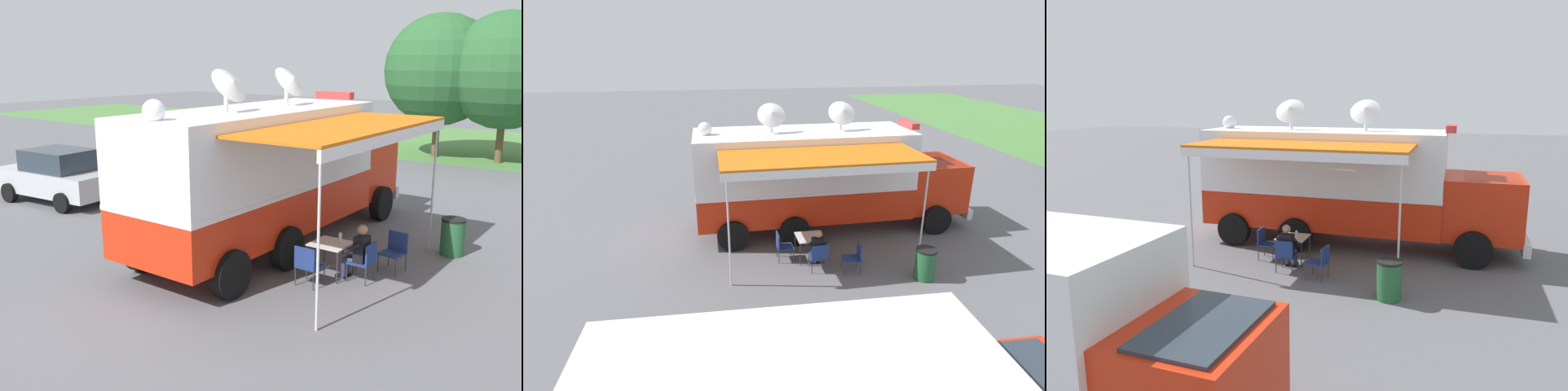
{
  "view_description": "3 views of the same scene",
  "coord_description": "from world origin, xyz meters",
  "views": [
    {
      "loc": [
        8.07,
        -10.55,
        4.64
      ],
      "look_at": [
        0.46,
        -0.43,
        1.57
      ],
      "focal_mm": 39.14,
      "sensor_mm": 36.0,
      "label": 1
    },
    {
      "loc": [
        13.37,
        -2.96,
        6.19
      ],
      "look_at": [
        0.62,
        -0.76,
        1.51
      ],
      "focal_mm": 28.79,
      "sensor_mm": 36.0,
      "label": 2
    },
    {
      "loc": [
        14.21,
        4.1,
        4.48
      ],
      "look_at": [
        1.23,
        -0.16,
        1.69
      ],
      "focal_mm": 33.27,
      "sensor_mm": 36.0,
      "label": 3
    }
  ],
  "objects": [
    {
      "name": "car_behind_truck",
      "position": [
        -8.27,
        0.06,
        0.88
      ],
      "size": [
        4.34,
        2.3,
        1.76
      ],
      "color": "#B2B5BA",
      "rests_on": "ground"
    },
    {
      "name": "folding_chair_at_table",
      "position": [
        3.03,
        -0.16,
        0.51
      ],
      "size": [
        0.48,
        0.48,
        0.87
      ],
      "color": "navy",
      "rests_on": "ground"
    },
    {
      "name": "folding_chair_spare_by_truck",
      "position": [
        3.24,
        0.85,
        0.51
      ],
      "size": [
        0.53,
        0.53,
        0.87
      ],
      "color": "navy",
      "rests_on": "ground"
    },
    {
      "name": "lot_stripe",
      "position": [
        -3.04,
        1.35,
        0.0
      ],
      "size": [
        0.17,
        4.8,
        0.01
      ],
      "primitive_type": "cube",
      "rotation": [
        0.0,
        0.0,
        0.01
      ],
      "color": "silver",
      "rests_on": "ground"
    },
    {
      "name": "folding_chair_beside_table",
      "position": [
        2.18,
        -1.1,
        0.51
      ],
      "size": [
        0.48,
        0.48,
        0.87
      ],
      "color": "navy",
      "rests_on": "ground"
    },
    {
      "name": "folding_table",
      "position": [
        2.23,
        -0.25,
        0.67
      ],
      "size": [
        0.81,
        0.81,
        0.73
      ],
      "color": "silver",
      "rests_on": "ground"
    },
    {
      "name": "ground_plane",
      "position": [
        0.0,
        0.0,
        0.0
      ],
      "size": [
        100.0,
        100.0,
        0.0
      ],
      "primitive_type": "plane",
      "color": "#5B5B60"
    },
    {
      "name": "command_truck",
      "position": [
        0.03,
        0.75,
        1.95
      ],
      "size": [
        4.93,
        9.51,
        4.53
      ],
      "color": "red",
      "rests_on": "ground"
    },
    {
      "name": "trash_bin",
      "position": [
        3.92,
        2.66,
        0.46
      ],
      "size": [
        0.57,
        0.57,
        0.91
      ],
      "color": "#235B33",
      "rests_on": "ground"
    },
    {
      "name": "seated_responder",
      "position": [
        2.84,
        -0.17,
        0.65
      ],
      "size": [
        0.66,
        0.55,
        1.25
      ],
      "color": "black",
      "rests_on": "ground"
    },
    {
      "name": "water_bottle",
      "position": [
        2.37,
        -0.09,
        0.83
      ],
      "size": [
        0.07,
        0.07,
        0.22
      ],
      "color": "silver",
      "rests_on": "folding_table"
    }
  ]
}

